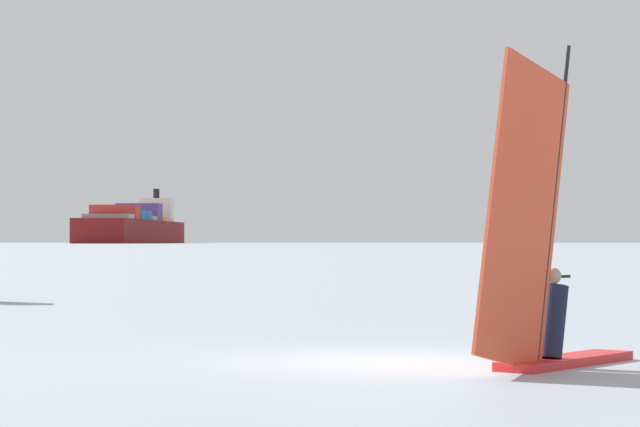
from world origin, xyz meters
TOP-DOWN VIEW (x-y plane):
  - ground_plane at (0.00, 0.00)m, footprint 4000.00×4000.00m
  - windsurfer at (1.96, -1.36)m, footprint 2.76×2.97m
  - cargo_ship at (-53.37, 798.94)m, footprint 54.42×188.81m
  - distant_headland at (121.40, 1311.31)m, footprint 849.74×327.27m

SIDE VIEW (x-z plane):
  - ground_plane at x=0.00m, z-range 0.00..0.00m
  - windsurfer at x=1.96m, z-range -0.99..3.37m
  - cargo_ship at x=-53.37m, z-range -8.41..25.97m
  - distant_headland at x=121.40m, z-range 0.00..32.08m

